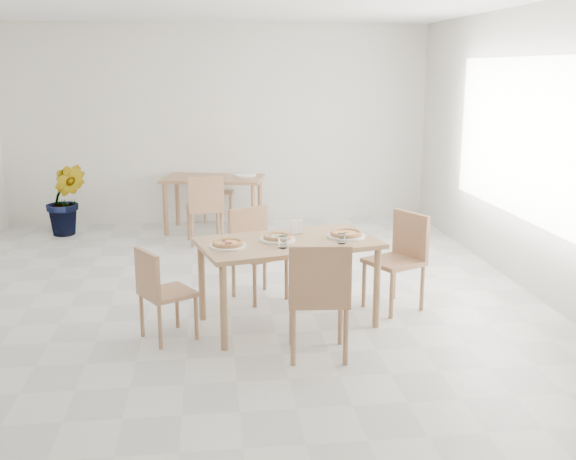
{
  "coord_description": "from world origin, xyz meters",
  "views": [
    {
      "loc": [
        -0.15,
        -6.19,
        2.19
      ],
      "look_at": [
        0.5,
        -0.65,
        0.84
      ],
      "focal_mm": 42.0,
      "sensor_mm": 36.0,
      "label": 1
    }
  ],
  "objects": [
    {
      "name": "pizza_margherita",
      "position": [
        1.02,
        -0.59,
        0.78
      ],
      "size": [
        0.36,
        0.36,
        0.03
      ],
      "rotation": [
        0.0,
        0.0,
        -0.33
      ],
      "color": "#E5A16C",
      "rests_on": "plate_margherita"
    },
    {
      "name": "plate_mushroom",
      "position": [
        0.41,
        -0.64,
        0.76
      ],
      "size": [
        0.3,
        0.3,
        0.02
      ],
      "primitive_type": "cylinder",
      "color": "white",
      "rests_on": "main_table"
    },
    {
      "name": "fork_b",
      "position": [
        0.71,
        -0.93,
        0.75
      ],
      "size": [
        0.05,
        0.19,
        0.01
      ],
      "primitive_type": "cube",
      "rotation": [
        0.0,
        0.0,
        -0.18
      ],
      "color": "silver",
      "rests_on": "main_table"
    },
    {
      "name": "second_table",
      "position": [
        -0.11,
        2.9,
        0.65
      ],
      "size": [
        1.46,
        1.02,
        0.75
      ],
      "rotation": [
        0.0,
        0.0,
        -0.22
      ],
      "color": "#AB7755",
      "rests_on": "ground"
    },
    {
      "name": "chair_back_s",
      "position": [
        -0.22,
        2.17,
        0.52
      ],
      "size": [
        0.49,
        0.49,
        0.89
      ],
      "rotation": [
        0.0,
        0.0,
        3.27
      ],
      "color": "#AB7755",
      "rests_on": "ground"
    },
    {
      "name": "chair_east",
      "position": [
        1.58,
        -0.36,
        0.52
      ],
      "size": [
        0.59,
        0.59,
        0.89
      ],
      "rotation": [
        0.0,
        0.0,
        -1.1
      ],
      "color": "#AB7755",
      "rests_on": "ground"
    },
    {
      "name": "chair_north",
      "position": [
        0.26,
        0.11,
        0.51
      ],
      "size": [
        0.59,
        0.59,
        0.87
      ],
      "rotation": [
        0.0,
        0.0,
        0.52
      ],
      "color": "#AB7755",
      "rests_on": "ground"
    },
    {
      "name": "plate_empty",
      "position": [
        0.33,
        2.98,
        0.76
      ],
      "size": [
        0.31,
        0.31,
        0.02
      ],
      "primitive_type": "cylinder",
      "color": "white",
      "rests_on": "second_table"
    },
    {
      "name": "room",
      "position": [
        2.98,
        0.3,
        1.5
      ],
      "size": [
        7.28,
        7.0,
        7.0
      ],
      "color": "silver",
      "rests_on": "ground"
    },
    {
      "name": "tumbler_a",
      "position": [
        0.43,
        -0.88,
        0.8
      ],
      "size": [
        0.07,
        0.07,
        0.1
      ],
      "primitive_type": "cylinder",
      "color": "white",
      "rests_on": "main_table"
    },
    {
      "name": "chair_back_n",
      "position": [
        -0.0,
        3.64,
        0.51
      ],
      "size": [
        0.51,
        0.51,
        0.88
      ],
      "rotation": [
        0.0,
        0.0,
        -0.18
      ],
      "color": "#AB7755",
      "rests_on": "ground"
    },
    {
      "name": "tumbler_b",
      "position": [
        0.93,
        -0.8,
        0.79
      ],
      "size": [
        0.07,
        0.07,
        0.09
      ],
      "primitive_type": "cylinder",
      "color": "white",
      "rests_on": "main_table"
    },
    {
      "name": "plate_margherita",
      "position": [
        1.02,
        -0.59,
        0.76
      ],
      "size": [
        0.33,
        0.33,
        0.02
      ],
      "primitive_type": "cylinder",
      "color": "white",
      "rests_on": "main_table"
    },
    {
      "name": "napkin_holder",
      "position": [
        0.6,
        -0.44,
        0.81
      ],
      "size": [
        0.12,
        0.08,
        0.13
      ],
      "rotation": [
        0.0,
        0.0,
        0.27
      ],
      "color": "silver",
      "rests_on": "main_table"
    },
    {
      "name": "potted_plant",
      "position": [
        -2.07,
        2.91,
        0.48
      ],
      "size": [
        0.57,
        0.47,
        0.96
      ],
      "primitive_type": "imported",
      "rotation": [
        0.0,
        0.0,
        0.09
      ],
      "color": "#29631D",
      "rests_on": "ground"
    },
    {
      "name": "pizza_mushroom",
      "position": [
        0.41,
        -0.64,
        0.78
      ],
      "size": [
        0.3,
        0.3,
        0.03
      ],
      "rotation": [
        0.0,
        0.0,
        -0.27
      ],
      "color": "#E5A16C",
      "rests_on": "plate_mushroom"
    },
    {
      "name": "plate_pepperoni",
      "position": [
        -0.02,
        -0.8,
        0.76
      ],
      "size": [
        0.31,
        0.31,
        0.02
      ],
      "primitive_type": "cylinder",
      "color": "white",
      "rests_on": "main_table"
    },
    {
      "name": "chair_west",
      "position": [
        -0.58,
        -0.91,
        0.45
      ],
      "size": [
        0.52,
        0.52,
        0.78
      ],
      "rotation": [
        0.0,
        0.0,
        2.11
      ],
      "color": "#AB7755",
      "rests_on": "ground"
    },
    {
      "name": "main_table",
      "position": [
        0.5,
        -0.65,
        0.67
      ],
      "size": [
        1.66,
        1.19,
        0.75
      ],
      "rotation": [
        0.0,
        0.0,
        0.25
      ],
      "color": "#A37554",
      "rests_on": "ground"
    },
    {
      "name": "chair_south",
      "position": [
        0.64,
        -1.43,
        0.54
      ],
      "size": [
        0.5,
        0.5,
        0.93
      ],
      "rotation": [
        0.0,
        0.0,
        3.05
      ],
      "color": "#AB7755",
      "rests_on": "ground"
    },
    {
      "name": "pizza_pepperoni",
      "position": [
        -0.02,
        -0.8,
        0.78
      ],
      "size": [
        0.28,
        0.28,
        0.03
      ],
      "rotation": [
        0.0,
        0.0,
        -0.07
      ],
      "color": "#E5A16C",
      "rests_on": "plate_pepperoni"
    },
    {
      "name": "fork_a",
      "position": [
        0.52,
        -0.9,
        0.75
      ],
      "size": [
        0.04,
        0.19,
        0.01
      ],
      "primitive_type": "cube",
      "rotation": [
        0.0,
        0.0,
        -0.14
      ],
      "color": "silver",
      "rests_on": "main_table"
    }
  ]
}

